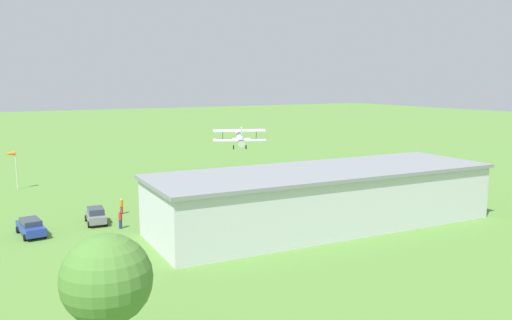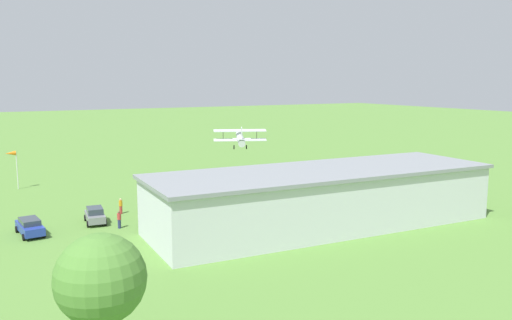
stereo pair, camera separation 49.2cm
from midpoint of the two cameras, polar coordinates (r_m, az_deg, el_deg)
The scene contains 12 objects.
ground_plane at distance 79.23m, azimuth -8.96°, elevation -2.16°, with size 400.00×400.00×0.00m, color #568438.
hangar at distance 53.90m, azimuth 7.04°, elevation -4.02°, with size 35.89×12.49×5.82m.
biplane at distance 80.21m, azimuth -1.93°, elevation 2.40°, with size 8.22×7.70×3.70m.
car_grey at distance 57.26m, azimuth -17.09°, elevation -5.72°, with size 2.25×4.14×1.65m.
car_blue at distance 55.08m, azimuth -23.31°, elevation -6.62°, with size 2.40×4.82×1.60m.
person_at_fence_line at distance 54.67m, azimuth -14.64°, elevation -6.25°, with size 0.47×0.47×1.77m.
person_beside_truck at distance 58.95m, azimuth -12.49°, elevation -5.14°, with size 0.53×0.53×1.68m.
person_watching_takeoff at distance 76.56m, azimuth 11.89°, elevation -2.01°, with size 0.53×0.53×1.60m.
person_by_parked_cars at distance 60.47m, azimuth -14.51°, elevation -4.85°, with size 0.48×0.48×1.73m.
person_near_hangar_door at distance 74.73m, azimuth 6.99°, elevation -2.13°, with size 0.49×0.49×1.65m.
tree_behind_hangar_left at distance 28.05m, azimuth -16.28°, elevation -12.28°, with size 4.61×4.61×7.12m.
windsock at distance 78.04m, azimuth -25.08°, elevation 0.40°, with size 1.45×0.80×5.23m.
Camera 1 is at (26.79, 73.08, 14.60)m, focal length 37.16 mm.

